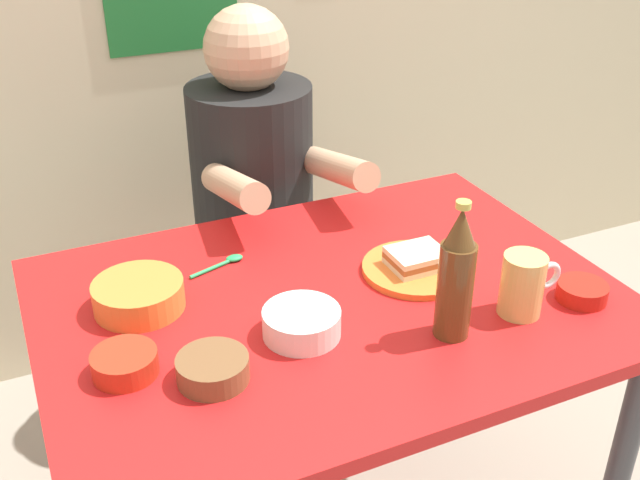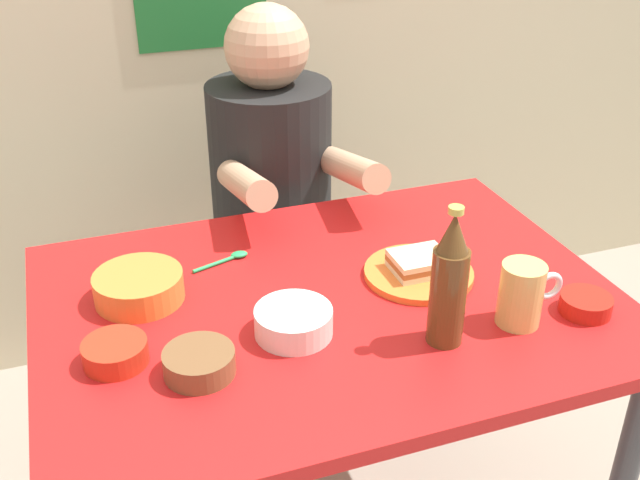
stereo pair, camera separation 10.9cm
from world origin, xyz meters
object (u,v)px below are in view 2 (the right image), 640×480
dining_table (328,337)px  beer_mug (522,294)px  plate_orange (419,273)px  rice_bowl_white (294,321)px  beer_bottle (449,283)px  sandwich (419,263)px  stool (275,294)px  person_seated (272,162)px

dining_table → beer_mug: 0.39m
beer_mug → plate_orange: bearing=116.5°
beer_mug → rice_bowl_white: beer_mug is taller
plate_orange → beer_mug: bearing=-63.5°
rice_bowl_white → beer_mug: bearing=-14.5°
plate_orange → beer_mug: beer_mug is taller
beer_bottle → rice_bowl_white: 0.28m
dining_table → sandwich: bearing=3.5°
dining_table → beer_mug: (0.30, -0.19, 0.15)m
dining_table → stool: 0.70m
dining_table → stool: size_ratio=2.44×
sandwich → plate_orange: bearing=90.0°
plate_orange → rice_bowl_white: rice_bowl_white is taller
plate_orange → beer_mug: size_ratio=1.75×
stool → person_seated: bearing=-90.0°
sandwich → beer_mug: size_ratio=0.87×
dining_table → beer_bottle: beer_bottle is taller
beer_mug → rice_bowl_white: (-0.40, 0.10, -0.03)m
stool → beer_bottle: beer_bottle is taller
beer_bottle → plate_orange: bearing=75.9°
dining_table → stool: dining_table is taller
person_seated → sandwich: person_seated is taller
sandwich → beer_mug: 0.23m
sandwich → beer_bottle: 0.23m
rice_bowl_white → beer_bottle: bearing=-23.6°
stool → beer_mug: bearing=-74.3°
dining_table → person_seated: size_ratio=1.53×
stool → sandwich: size_ratio=4.09×
rice_bowl_white → sandwich: bearing=18.9°
beer_mug → beer_bottle: beer_bottle is taller
beer_bottle → stool: bearing=95.4°
plate_orange → beer_bottle: 0.24m
dining_table → rice_bowl_white: 0.18m
plate_orange → dining_table: bearing=-176.5°
beer_mug → beer_bottle: bearing=-178.6°
sandwich → beer_mug: beer_mug is taller
person_seated → dining_table: bearing=-96.2°
sandwich → rice_bowl_white: bearing=-161.1°
person_seated → beer_mug: (0.23, -0.81, 0.03)m
sandwich → rice_bowl_white: size_ratio=0.79×
person_seated → plate_orange: bearing=-77.9°
stool → beer_bottle: (0.08, -0.83, 0.51)m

